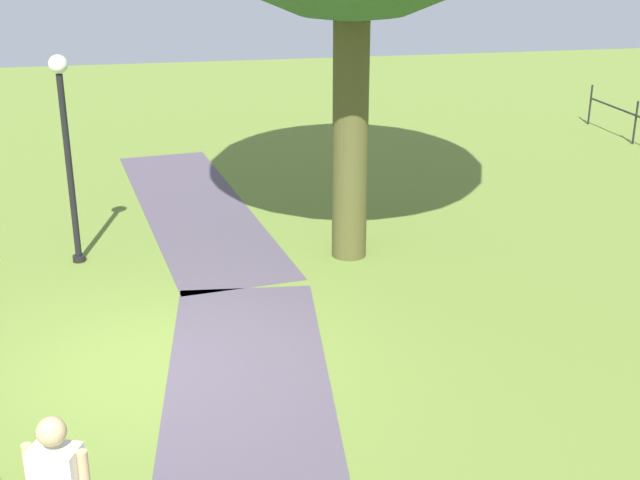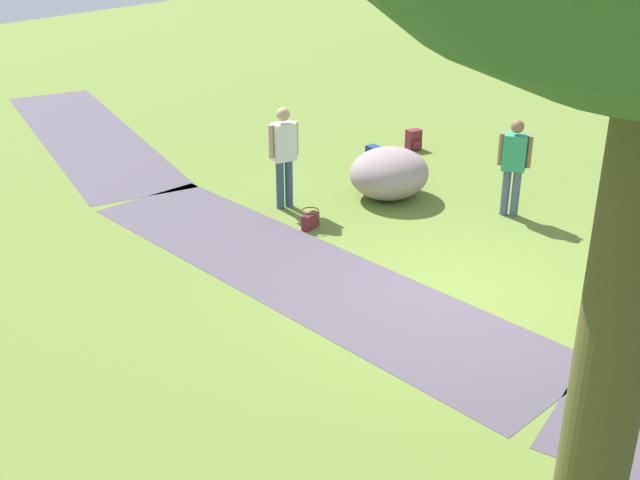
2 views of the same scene
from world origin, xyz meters
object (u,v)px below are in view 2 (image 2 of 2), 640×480
(lawn_boulder, at_px, (389,173))
(man_near_boulder, at_px, (514,161))
(woman_with_handbag, at_px, (284,151))
(spare_backpack_on_lawn, at_px, (414,140))
(handbag_on_grass, at_px, (310,220))
(backpack_by_boulder, at_px, (374,157))

(lawn_boulder, relative_size, man_near_boulder, 0.96)
(lawn_boulder, xyz_separation_m, woman_with_handbag, (1.04, 1.49, 0.55))
(man_near_boulder, height_order, spare_backpack_on_lawn, man_near_boulder)
(lawn_boulder, distance_m, woman_with_handbag, 1.90)
(handbag_on_grass, xyz_separation_m, backpack_by_boulder, (0.99, -2.98, 0.05))
(handbag_on_grass, bearing_deg, backpack_by_boulder, -71.70)
(backpack_by_boulder, bearing_deg, lawn_boulder, 135.60)
(handbag_on_grass, relative_size, spare_backpack_on_lawn, 0.82)
(handbag_on_grass, height_order, spare_backpack_on_lawn, spare_backpack_on_lawn)
(man_near_boulder, distance_m, spare_backpack_on_lawn, 3.68)
(backpack_by_boulder, bearing_deg, spare_backpack_on_lawn, -89.04)
(man_near_boulder, distance_m, backpack_by_boulder, 3.20)
(man_near_boulder, bearing_deg, spare_backpack_on_lawn, -30.75)
(lawn_boulder, xyz_separation_m, backpack_by_boulder, (1.13, -1.11, -0.23))
(lawn_boulder, relative_size, woman_with_handbag, 0.90)
(lawn_boulder, bearing_deg, spare_backpack_on_lawn, -64.90)
(woman_with_handbag, bearing_deg, man_near_boulder, -144.89)
(woman_with_handbag, bearing_deg, spare_backpack_on_lawn, -88.34)
(man_near_boulder, relative_size, backpack_by_boulder, 3.96)
(lawn_boulder, bearing_deg, backpack_by_boulder, -44.40)
(lawn_boulder, bearing_deg, woman_with_handbag, 55.11)
(lawn_boulder, height_order, backpack_by_boulder, lawn_boulder)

